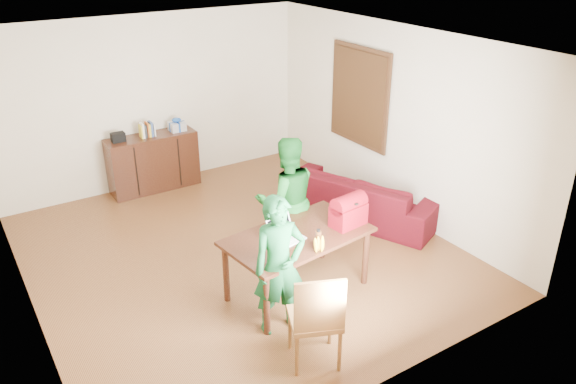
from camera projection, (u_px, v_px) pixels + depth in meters
room at (232, 156)px, 6.86m from camera, size 5.20×5.70×2.90m
table at (298, 242)px, 6.26m from camera, size 1.70×1.08×0.76m
chair at (315, 335)px, 5.37m from camera, size 0.61×0.60×1.04m
person_near at (279, 266)px, 5.63m from camera, size 0.61×0.46×1.52m
person_far at (287, 200)px, 6.89m from camera, size 0.91×0.79×1.62m
laptop at (289, 237)px, 6.09m from camera, size 0.37×0.29×0.23m
bananas at (319, 248)px, 5.89m from camera, size 0.19×0.14×0.06m
bottle at (318, 237)px, 5.96m from camera, size 0.08×0.08×0.20m
red_bag at (348, 213)px, 6.36m from camera, size 0.43×0.28×0.30m
sofa at (360, 196)px, 8.09m from camera, size 1.73×2.44×0.66m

